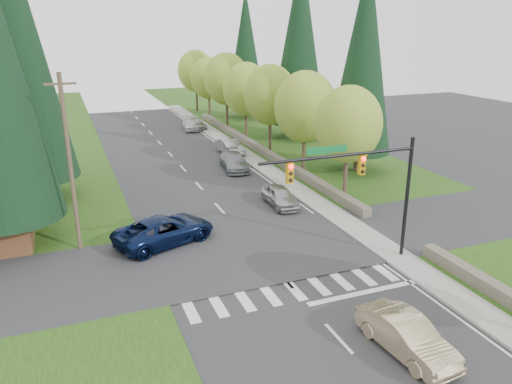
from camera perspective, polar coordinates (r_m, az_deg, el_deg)
ground at (r=22.47m, az=8.10°, el=-14.87°), size 120.00×120.00×0.00m
grass_east at (r=44.36m, az=10.26°, el=2.25°), size 14.00×110.00×0.06m
grass_west at (r=38.33m, az=-25.22°, el=-1.93°), size 14.00×110.00×0.06m
cross_street at (r=28.76m, az=0.30°, el=-6.75°), size 120.00×8.00×0.10m
sidewalk_east at (r=43.33m, az=1.97°, el=2.19°), size 1.80×80.00×0.13m
curb_east at (r=43.01m, az=0.93°, el=2.08°), size 0.20×80.00×0.13m
stone_wall_north at (r=51.02m, az=0.18°, el=5.07°), size 0.70×40.00×0.70m
traffic_signal at (r=25.98m, az=12.22°, el=1.78°), size 8.70×0.37×6.80m
utility_pole at (r=29.05m, az=-20.49°, el=3.11°), size 1.60×0.24×10.00m
decid_tree_0 at (r=36.15m, az=10.51°, el=7.60°), size 4.80×4.80×8.37m
decid_tree_1 at (r=42.18m, az=5.64°, el=9.65°), size 5.20×5.20×8.80m
decid_tree_2 at (r=48.36m, az=1.63°, el=11.04°), size 5.00×5.00×8.82m
decid_tree_3 at (r=54.89m, az=-1.17°, el=11.68°), size 5.00×5.00×8.55m
decid_tree_4 at (r=61.45m, az=-3.40°, el=12.77°), size 5.40×5.40×9.18m
decid_tree_5 at (r=68.11m, az=-5.43°, el=12.85°), size 4.80×4.80×8.30m
decid_tree_6 at (r=74.83m, az=-6.90°, el=13.57°), size 5.20×5.20×8.86m
conifer_w_c at (r=38.23m, az=-25.92°, el=15.31°), size 6.46×6.46×20.80m
conifer_e_a at (r=43.23m, az=12.20°, el=14.88°), size 5.44×5.44×17.80m
conifer_e_b at (r=55.86m, az=5.01°, el=17.01°), size 6.12×6.12×19.80m
conifer_e_c at (r=68.41m, az=-1.18°, el=16.11°), size 5.10×5.10×16.80m
sedan_champagne at (r=21.16m, az=16.83°, el=-15.44°), size 2.05×4.73×1.51m
suv_navy at (r=29.87m, az=-10.40°, el=-4.32°), size 6.62×4.70×1.68m
parked_car_a at (r=35.50m, az=2.78°, el=-0.49°), size 1.76×4.19×1.41m
parked_car_b at (r=44.49m, az=-2.52°, el=3.52°), size 2.67×5.26×1.46m
parked_car_c at (r=49.83m, az=-2.99°, el=5.16°), size 1.90×4.54×1.46m
parked_car_d at (r=61.82m, az=-7.53°, el=7.65°), size 2.13×4.24×1.39m
parked_car_e at (r=62.67m, az=-6.99°, el=7.78°), size 2.24×4.67×1.31m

